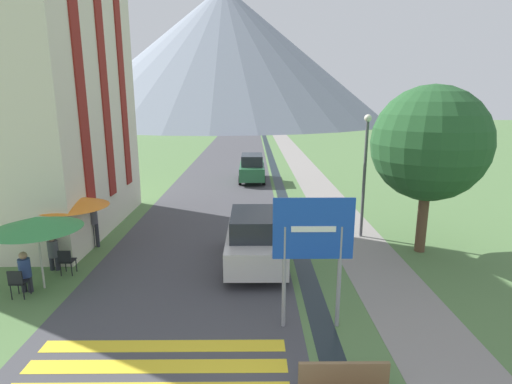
{
  "coord_description": "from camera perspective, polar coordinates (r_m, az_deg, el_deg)",
  "views": [
    {
      "loc": [
        -0.49,
        -4.46,
        5.43
      ],
      "look_at": [
        -0.38,
        10.0,
        2.03
      ],
      "focal_mm": 28.0,
      "sensor_mm": 36.0,
      "label": 1
    }
  ],
  "objects": [
    {
      "name": "cafe_chair_nearest",
      "position": [
        13.06,
        -30.89,
        -10.87
      ],
      "size": [
        0.4,
        0.4,
        0.85
      ],
      "rotation": [
        0.0,
        0.0,
        -0.49
      ],
      "color": "black",
      "rests_on": "ground_plane"
    },
    {
      "name": "cafe_chair_near_left",
      "position": [
        13.97,
        -25.46,
        -8.72
      ],
      "size": [
        0.4,
        0.4,
        0.85
      ],
      "rotation": [
        0.0,
        0.0,
        -0.18
      ],
      "color": "black",
      "rests_on": "ground_plane"
    },
    {
      "name": "person_seated_near",
      "position": [
        13.3,
        -30.13,
        -9.6
      ],
      "size": [
        0.32,
        0.32,
        1.22
      ],
      "color": "#282833",
      "rests_on": "ground_plane"
    },
    {
      "name": "hotel_building",
      "position": [
        18.73,
        -29.85,
        14.26
      ],
      "size": [
        6.44,
        8.76,
        11.77
      ],
      "color": "beige",
      "rests_on": "ground_plane"
    },
    {
      "name": "person_standing_terrace",
      "position": [
        15.97,
        -22.21,
        -3.83
      ],
      "size": [
        0.32,
        0.32,
        1.75
      ],
      "color": "#282833",
      "rests_on": "ground_plane"
    },
    {
      "name": "road",
      "position": [
        34.94,
        -3.77,
        4.25
      ],
      "size": [
        6.4,
        60.0,
        0.01
      ],
      "color": "#424247",
      "rests_on": "ground_plane"
    },
    {
      "name": "drainage_channel",
      "position": [
        34.93,
        2.32,
        4.26
      ],
      "size": [
        0.6,
        60.0,
        0.0
      ],
      "color": "black",
      "rests_on": "ground_plane"
    },
    {
      "name": "ground_plane",
      "position": [
        25.06,
        0.67,
        0.7
      ],
      "size": [
        160.0,
        160.0,
        0.0
      ],
      "primitive_type": "plane",
      "color": "#517542"
    },
    {
      "name": "cafe_umbrella_middle_orange",
      "position": [
        15.16,
        -24.84,
        -1.18
      ],
      "size": [
        2.46,
        2.46,
        2.18
      ],
      "color": "#B7B2A8",
      "rests_on": "ground_plane"
    },
    {
      "name": "person_seated_far",
      "position": [
        14.48,
        -26.99,
        -7.48
      ],
      "size": [
        0.32,
        0.32,
        1.2
      ],
      "color": "#282833",
      "rests_on": "ground_plane"
    },
    {
      "name": "cafe_umbrella_front_green",
      "position": [
        12.9,
        -28.9,
        -3.9
      ],
      "size": [
        2.48,
        2.48,
        2.18
      ],
      "color": "#B7B2A8",
      "rests_on": "ground_plane"
    },
    {
      "name": "cafe_chair_middle",
      "position": [
        15.24,
        -24.72,
        -6.86
      ],
      "size": [
        0.4,
        0.4,
        0.85
      ],
      "rotation": [
        0.0,
        0.0,
        0.03
      ],
      "color": "black",
      "rests_on": "ground_plane"
    },
    {
      "name": "tree_by_path",
      "position": [
        15.02,
        23.58,
        6.34
      ],
      "size": [
        3.97,
        3.97,
        5.91
      ],
      "color": "brown",
      "rests_on": "ground_plane"
    },
    {
      "name": "footpath",
      "position": [
        35.12,
        6.24,
        4.25
      ],
      "size": [
        2.2,
        60.0,
        0.01
      ],
      "color": "gray",
      "rests_on": "ground_plane"
    },
    {
      "name": "mountain_distant",
      "position": [
        97.56,
        -4.5,
        18.81
      ],
      "size": [
        74.61,
        74.61,
        30.05
      ],
      "color": "gray",
      "rests_on": "ground_plane"
    },
    {
      "name": "streetlamp",
      "position": [
        16.07,
        15.31,
        3.68
      ],
      "size": [
        0.28,
        0.28,
        4.85
      ],
      "color": "#515156",
      "rests_on": "ground_plane"
    },
    {
      "name": "crosswalk_marking",
      "position": [
        9.27,
        -14.01,
        -23.01
      ],
      "size": [
        5.44,
        1.84,
        0.01
      ],
      "color": "yellow",
      "rests_on": "ground_plane"
    },
    {
      "name": "parked_car_far",
      "position": [
        26.72,
        -0.58,
        3.47
      ],
      "size": [
        1.71,
        4.14,
        1.82
      ],
      "color": "#28663D",
      "rests_on": "ground_plane"
    },
    {
      "name": "parked_car_near",
      "position": [
        13.31,
        -0.04,
        -6.62
      ],
      "size": [
        1.98,
        4.19,
        1.82
      ],
      "color": "silver",
      "rests_on": "ground_plane"
    },
    {
      "name": "road_sign",
      "position": [
        9.43,
        8.13,
        -7.08
      ],
      "size": [
        1.88,
        0.11,
        3.24
      ],
      "color": "gray",
      "rests_on": "ground_plane"
    }
  ]
}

